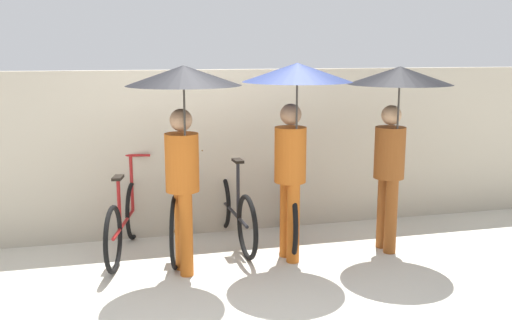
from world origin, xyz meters
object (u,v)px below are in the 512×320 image
Objects in this scene: parked_bicycle_3 at (286,206)px; parked_bicycle_2 at (234,210)px; parked_bicycle_0 at (124,222)px; parked_bicycle_1 at (181,214)px; pedestrian_trailing at (396,106)px; pedestrian_center at (295,105)px; pedestrian_leading at (183,110)px.

parked_bicycle_2 is at bearing 96.46° from parked_bicycle_3.
parked_bicycle_0 is 0.91× the size of parked_bicycle_1.
pedestrian_trailing reaches higher than parked_bicycle_2.
pedestrian_trailing reaches higher than parked_bicycle_1.
pedestrian_center is at bearing -0.20° from pedestrian_trailing.
parked_bicycle_2 is at bearing -69.93° from parked_bicycle_1.
parked_bicycle_2 is at bearing -133.97° from pedestrian_leading.
pedestrian_center reaches higher than parked_bicycle_3.
parked_bicycle_1 is 0.91× the size of pedestrian_trailing.
pedestrian_leading is (0.56, -0.76, 1.24)m from parked_bicycle_0.
parked_bicycle_1 is 0.90× the size of pedestrian_leading.
parked_bicycle_1 is 0.89× the size of pedestrian_center.
pedestrian_center reaches higher than parked_bicycle_2.
parked_bicycle_3 is 1.67m from pedestrian_trailing.
parked_bicycle_2 is 0.89× the size of pedestrian_leading.
parked_bicycle_0 is at bearing -14.13° from pedestrian_trailing.
parked_bicycle_3 reaches higher than parked_bicycle_0.
parked_bicycle_0 is at bearing 92.10° from parked_bicycle_2.
pedestrian_trailing is (1.54, -0.77, 1.21)m from parked_bicycle_2.
pedestrian_center is at bearing 179.47° from parked_bicycle_3.
parked_bicycle_2 is at bearing -65.91° from pedestrian_center.
parked_bicycle_3 is (1.20, 0.03, -0.00)m from parked_bicycle_1.
parked_bicycle_3 is at bearing -154.27° from pedestrian_leading.
pedestrian_leading reaches higher than pedestrian_trailing.
pedestrian_leading is 0.99× the size of pedestrian_center.
parked_bicycle_3 is at bearing -37.79° from pedestrian_trailing.
parked_bicycle_3 is 1.91m from pedestrian_leading.
parked_bicycle_3 reaches higher than parked_bicycle_1.
pedestrian_center reaches higher than parked_bicycle_1.
parked_bicycle_0 is 0.60m from parked_bicycle_1.
parked_bicycle_1 is at bearing -18.12° from pedestrian_trailing.
pedestrian_leading reaches higher than parked_bicycle_2.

